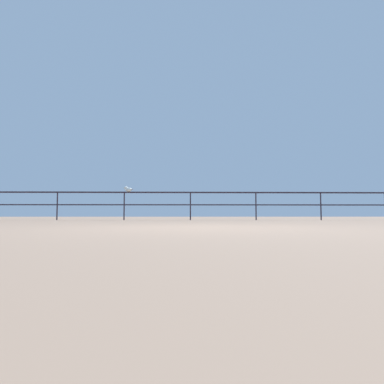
# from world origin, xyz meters

# --- Properties ---
(ground_plane) EXTENTS (60.00, 60.00, 0.00)m
(ground_plane) POSITION_xyz_m (0.00, 0.00, 0.00)
(ground_plane) COLOR #866C59
(pier_railing) EXTENTS (23.00, 0.05, 0.99)m
(pier_railing) POSITION_xyz_m (0.00, 7.11, 0.74)
(pier_railing) COLOR #261E28
(pier_railing) RESTS_ON ground_plane
(seagull_on_rail) EXTENTS (0.38, 0.25, 0.19)m
(seagull_on_rail) POSITION_xyz_m (-2.16, 7.12, 1.07)
(seagull_on_rail) COLOR silver
(seagull_on_rail) RESTS_ON pier_railing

